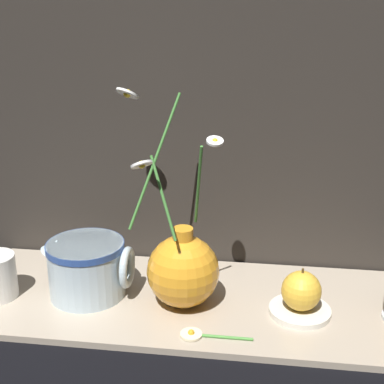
# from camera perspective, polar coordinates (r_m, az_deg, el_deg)

# --- Properties ---
(ground_plane) EXTENTS (6.00, 6.00, 0.00)m
(ground_plane) POSITION_cam_1_polar(r_m,az_deg,el_deg) (1.00, 0.33, -11.87)
(ground_plane) COLOR black
(shelf) EXTENTS (0.85, 0.31, 0.01)m
(shelf) POSITION_cam_1_polar(r_m,az_deg,el_deg) (1.00, 0.33, -11.58)
(shelf) COLOR tan
(shelf) RESTS_ON ground_plane
(vase_with_flowers) EXTENTS (0.20, 0.17, 0.37)m
(vase_with_flowers) POSITION_cam_1_polar(r_m,az_deg,el_deg) (0.95, -1.00, -8.17)
(vase_with_flowers) COLOR orange
(vase_with_flowers) RESTS_ON shelf
(ceramic_pitcher) EXTENTS (0.17, 0.14, 0.12)m
(ceramic_pitcher) POSITION_cam_1_polar(r_m,az_deg,el_deg) (1.00, -11.10, -7.75)
(ceramic_pitcher) COLOR silver
(ceramic_pitcher) RESTS_ON shelf
(saucer_plate) EXTENTS (0.11, 0.11, 0.01)m
(saucer_plate) POSITION_cam_1_polar(r_m,az_deg,el_deg) (0.97, 11.42, -12.31)
(saucer_plate) COLOR silver
(saucer_plate) RESTS_ON shelf
(orange_fruit) EXTENTS (0.07, 0.07, 0.08)m
(orange_fruit) POSITION_cam_1_polar(r_m,az_deg,el_deg) (0.95, 11.58, -10.28)
(orange_fruit) COLOR gold
(orange_fruit) RESTS_ON saucer_plate
(loose_daisy) EXTENTS (0.12, 0.04, 0.01)m
(loose_daisy) POSITION_cam_1_polar(r_m,az_deg,el_deg) (0.89, 0.83, -14.99)
(loose_daisy) COLOR #4C8E3D
(loose_daisy) RESTS_ON shelf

